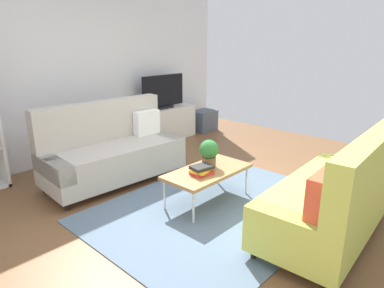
% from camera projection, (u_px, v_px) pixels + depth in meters
% --- Properties ---
extents(ground_plane, '(7.68, 7.68, 0.00)m').
position_uv_depth(ground_plane, '(206.00, 205.00, 4.11)').
color(ground_plane, brown).
extents(wall_far, '(6.40, 0.12, 2.90)m').
position_uv_depth(wall_far, '(76.00, 70.00, 5.51)').
color(wall_far, silver).
rests_on(wall_far, ground_plane).
extents(area_rug, '(2.90, 2.20, 0.01)m').
position_uv_depth(area_rug, '(217.00, 208.00, 4.04)').
color(area_rug, slate).
rests_on(area_rug, ground_plane).
extents(couch_beige, '(1.95, 0.95, 1.10)m').
position_uv_depth(couch_beige, '(112.00, 150.00, 4.74)').
color(couch_beige, '#B2ADA3').
rests_on(couch_beige, ground_plane).
extents(couch_green, '(1.94, 0.93, 1.10)m').
position_uv_depth(couch_green, '(336.00, 196.00, 3.36)').
color(couch_green, '#C1CC51').
rests_on(couch_green, ground_plane).
extents(coffee_table, '(1.10, 0.56, 0.42)m').
position_uv_depth(coffee_table, '(208.00, 172.00, 4.09)').
color(coffee_table, '#9E7042').
rests_on(coffee_table, ground_plane).
extents(tv_console, '(1.40, 0.44, 0.64)m').
position_uv_depth(tv_console, '(163.00, 124.00, 6.72)').
color(tv_console, silver).
rests_on(tv_console, ground_plane).
extents(tv, '(1.00, 0.20, 0.64)m').
position_uv_depth(tv, '(163.00, 92.00, 6.52)').
color(tv, black).
rests_on(tv, tv_console).
extents(storage_trunk, '(0.52, 0.40, 0.44)m').
position_uv_depth(storage_trunk, '(204.00, 120.00, 7.45)').
color(storage_trunk, '#4C5666').
rests_on(storage_trunk, ground_plane).
extents(potted_plant, '(0.24, 0.24, 0.34)m').
position_uv_depth(potted_plant, '(209.00, 152.00, 4.14)').
color(potted_plant, brown).
rests_on(potted_plant, coffee_table).
extents(table_book_0, '(0.27, 0.22, 0.04)m').
position_uv_depth(table_book_0, '(202.00, 173.00, 3.95)').
color(table_book_0, red).
rests_on(table_book_0, coffee_table).
extents(table_book_1, '(0.27, 0.22, 0.03)m').
position_uv_depth(table_book_1, '(202.00, 170.00, 3.94)').
color(table_book_1, gold).
rests_on(table_book_1, table_book_0).
extents(table_book_2, '(0.27, 0.22, 0.04)m').
position_uv_depth(table_book_2, '(202.00, 167.00, 3.93)').
color(table_book_2, '#262626').
rests_on(table_book_2, table_book_1).
extents(vase_0, '(0.09, 0.09, 0.17)m').
position_uv_depth(vase_0, '(138.00, 107.00, 6.22)').
color(vase_0, '#B24C4C').
rests_on(vase_0, tv_console).
extents(bottle_0, '(0.05, 0.05, 0.15)m').
position_uv_depth(bottle_0, '(147.00, 108.00, 6.27)').
color(bottle_0, silver).
rests_on(bottle_0, tv_console).
extents(bottle_1, '(0.05, 0.05, 0.14)m').
position_uv_depth(bottle_1, '(151.00, 107.00, 6.34)').
color(bottle_1, silver).
rests_on(bottle_1, tv_console).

